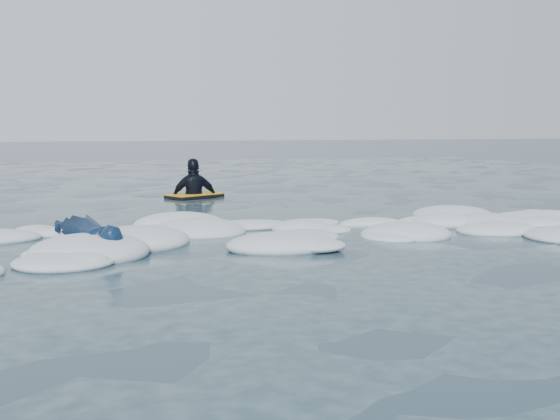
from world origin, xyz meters
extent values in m
plane|color=#172338|center=(0.00, 0.00, 0.00)|extent=(120.00, 120.00, 0.00)
cube|color=black|center=(-1.36, 0.30, 0.03)|extent=(0.90, 1.09, 0.05)
cube|color=#F3AB14|center=(-1.36, 0.30, 0.07)|extent=(0.88, 1.06, 0.02)
imported|color=navy|center=(-1.36, 0.55, 0.21)|extent=(0.99, 1.52, 0.34)
cube|color=black|center=(0.68, 6.07, 0.04)|extent=(1.24, 1.05, 0.05)
cube|color=#F3AB14|center=(0.68, 6.07, 0.07)|extent=(1.21, 1.02, 0.02)
imported|color=black|center=(0.68, 6.07, -0.04)|extent=(0.96, 0.41, 1.62)
camera|label=1|loc=(-1.46, -7.56, 1.40)|focal=45.00mm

